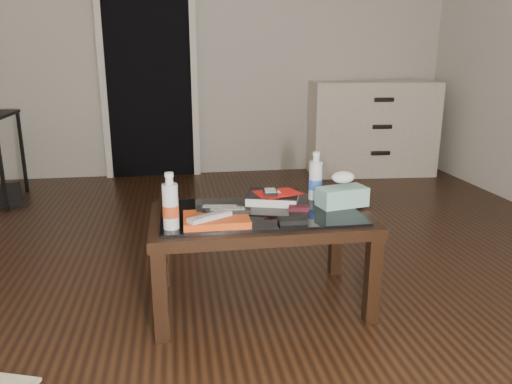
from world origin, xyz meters
The scene contains 16 objects.
ground centered at (0.00, 0.00, 0.00)m, with size 5.00×5.00×0.00m, color black.
doorway centered at (-0.40, 2.47, 1.02)m, with size 0.90×0.08×2.07m.
coffee_table centered at (0.19, -0.26, 0.40)m, with size 1.00×0.60×0.46m.
dresser centered at (1.73, 2.23, 0.45)m, with size 1.24×0.59×0.90m.
magazines centered at (-0.02, -0.39, 0.48)m, with size 0.28×0.21×0.03m, color #C13F12.
remote_silver centered at (-0.05, -0.42, 0.50)m, with size 0.20×0.05×0.02m, color #AEAEB3.
remote_black_front centered at (0.03, -0.36, 0.50)m, with size 0.20×0.05×0.02m, color black.
remote_black_back centered at (0.00, -0.32, 0.50)m, with size 0.20×0.05×0.02m, color black.
textbook centered at (0.28, -0.13, 0.48)m, with size 0.25×0.20×0.05m, color black.
dvd_mailers centered at (0.29, -0.13, 0.51)m, with size 0.19×0.14×0.01m, color red.
ipod centered at (0.26, -0.15, 0.52)m, with size 0.06×0.10×0.02m, color black.
flip_phone centered at (0.37, -0.28, 0.47)m, with size 0.09×0.05×0.02m, color black.
wallet centered at (0.30, -0.44, 0.47)m, with size 0.12×0.07×0.02m, color black.
water_bottle_left centered at (-0.21, -0.43, 0.58)m, with size 0.07×0.07×0.24m, color silver.
water_bottle_right centered at (0.50, -0.11, 0.58)m, with size 0.07×0.07×0.24m, color silver.
tissue_box centered at (0.59, -0.24, 0.51)m, with size 0.23×0.12×0.09m, color teal.
Camera 1 is at (-0.18, -2.42, 1.17)m, focal length 35.00 mm.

